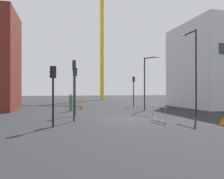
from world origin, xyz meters
name	(u,v)px	position (x,y,z in m)	size (l,w,h in m)	color
ground	(127,119)	(0.00, 0.00, 0.00)	(160.00, 160.00, 0.00)	#28282B
construction_crane	(101,29)	(4.50, 35.47, 16.34)	(16.65, 5.23, 25.04)	yellow
streetlamp_tall	(194,65)	(6.02, 0.56, 4.27)	(0.44, 1.87, 7.20)	#232326
streetlamp_short	(147,78)	(4.13, 6.34, 3.48)	(1.12, 1.66, 5.68)	#2D2D30
traffic_light_median	(134,87)	(4.52, 11.79, 2.65)	(0.39, 0.31, 3.95)	#232326
traffic_light_verge	(53,86)	(-5.32, -2.59, 2.41)	(0.39, 0.35, 3.56)	black
traffic_light_island	(75,84)	(-3.64, 3.20, 2.72)	(0.36, 0.38, 4.06)	#2D2D30
traffic_light_near	(74,81)	(-3.96, -0.37, 2.83)	(0.25, 0.37, 4.23)	#2D2D30
pedestrian_walking	(71,101)	(-3.77, 7.42, 1.09)	(0.34, 0.34, 1.85)	#2D844C
safety_barrier_right_run	(159,114)	(1.62, -1.99, 0.56)	(0.17, 2.07, 1.08)	gray
safety_barrier_mid_span	(79,103)	(-2.43, 12.62, 0.56)	(0.15, 2.38, 1.08)	gray
traffic_cone_striped	(81,107)	(-2.45, 9.93, 0.29)	(0.61, 0.61, 0.62)	black
traffic_cone_orange	(223,122)	(4.75, -4.33, 0.22)	(0.48, 0.48, 0.49)	black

